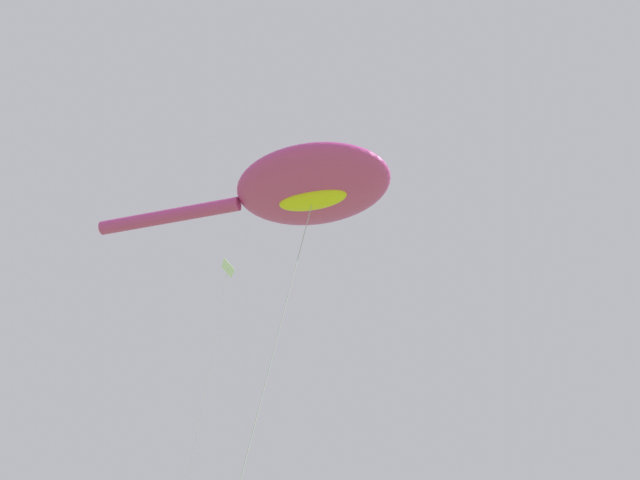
% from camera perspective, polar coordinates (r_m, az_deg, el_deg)
% --- Properties ---
extents(big_show_kite, '(7.71, 10.41, 17.81)m').
position_cam_1_polar(big_show_kite, '(23.43, -1.17, 4.49)').
color(big_show_kite, '#CC3899').
rests_on(big_show_kite, ground).
extents(small_kite_streamer_purple, '(1.04, 4.42, 23.54)m').
position_cam_1_polar(small_kite_streamer_purple, '(37.39, -8.34, -4.90)').
color(small_kite_streamer_purple, white).
rests_on(small_kite_streamer_purple, ground).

